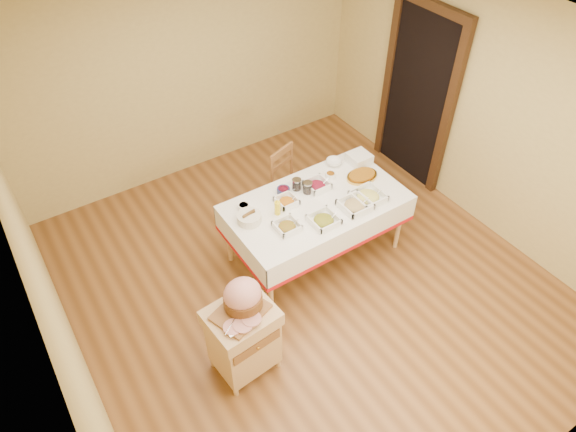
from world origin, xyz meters
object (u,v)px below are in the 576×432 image
at_px(butcher_cart, 243,337).
at_px(dining_chair, 291,185).
at_px(preserve_jar_right, 308,188).
at_px(dining_table, 316,213).
at_px(preserve_jar_left, 297,185).
at_px(mustard_bottle, 277,207).
at_px(bread_basket, 249,218).
at_px(plate_stack, 359,158).
at_px(brass_platter, 362,176).
at_px(ham_on_board, 242,298).

bearing_deg(butcher_cart, dining_chair, 44.91).
bearing_deg(preserve_jar_right, dining_table, -92.30).
height_order(butcher_cart, preserve_jar_left, preserve_jar_left).
xyz_separation_m(preserve_jar_left, preserve_jar_right, (0.07, -0.11, 0.00)).
distance_m(mustard_bottle, bread_basket, 0.30).
relative_size(plate_stack, brass_platter, 0.64).
xyz_separation_m(dining_table, brass_platter, (0.63, 0.05, 0.18)).
bearing_deg(dining_table, dining_chair, 78.91).
height_order(dining_chair, bread_basket, dining_chair).
xyz_separation_m(ham_on_board, preserve_jar_left, (1.23, 1.04, -0.09)).
distance_m(butcher_cart, brass_platter, 2.17).
relative_size(ham_on_board, preserve_jar_right, 3.48).
xyz_separation_m(ham_on_board, bread_basket, (0.57, 0.89, -0.10)).
distance_m(dining_chair, preserve_jar_right, 0.61).
height_order(dining_table, ham_on_board, ham_on_board).
height_order(dining_table, butcher_cart, butcher_cart).
height_order(dining_table, bread_basket, bread_basket).
xyz_separation_m(dining_chair, preserve_jar_right, (-0.12, -0.49, 0.35)).
xyz_separation_m(ham_on_board, mustard_bottle, (0.86, 0.83, -0.07)).
height_order(ham_on_board, bread_basket, ham_on_board).
relative_size(dining_table, dining_chair, 2.00).
bearing_deg(dining_chair, butcher_cart, -135.09).
bearing_deg(plate_stack, mustard_bottle, -169.90).
bearing_deg(butcher_cart, ham_on_board, 38.05).
bearing_deg(plate_stack, preserve_jar_right, -171.98).
bearing_deg(preserve_jar_left, dining_chair, 63.79).
bearing_deg(preserve_jar_left, dining_table, -78.02).
relative_size(dining_table, preserve_jar_right, 14.11).
distance_m(butcher_cart, dining_chair, 2.06).
xyz_separation_m(preserve_jar_right, mustard_bottle, (-0.43, -0.11, 0.02)).
xyz_separation_m(dining_table, mustard_bottle, (-0.43, 0.06, 0.24)).
height_order(preserve_jar_right, bread_basket, preserve_jar_right).
distance_m(ham_on_board, preserve_jar_right, 1.60).
bearing_deg(preserve_jar_right, bread_basket, -176.20).
relative_size(bread_basket, plate_stack, 1.05).
relative_size(dining_table, brass_platter, 5.10).
height_order(ham_on_board, mustard_bottle, ham_on_board).
xyz_separation_m(butcher_cart, plate_stack, (2.11, 1.08, 0.37)).
xyz_separation_m(preserve_jar_left, bread_basket, (-0.66, -0.15, -0.01)).
bearing_deg(brass_platter, dining_table, -175.24).
xyz_separation_m(preserve_jar_right, plate_stack, (0.77, 0.11, -0.00)).
xyz_separation_m(bread_basket, plate_stack, (1.49, 0.16, 0.01)).
bearing_deg(bread_basket, ham_on_board, -122.78).
relative_size(butcher_cart, mustard_bottle, 4.22).
bearing_deg(bread_basket, mustard_bottle, -11.38).
relative_size(dining_chair, ham_on_board, 2.03).
relative_size(dining_table, preserve_jar_left, 14.47).
bearing_deg(dining_chair, mustard_bottle, -133.22).
relative_size(mustard_bottle, plate_stack, 0.81).
relative_size(butcher_cart, bread_basket, 3.27).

